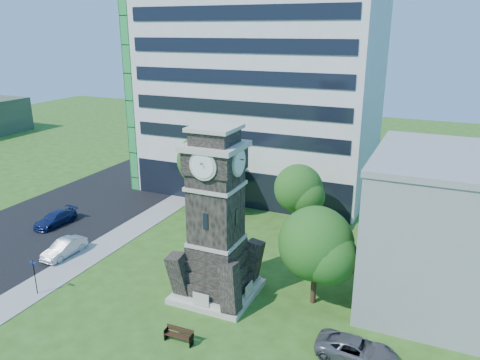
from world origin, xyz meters
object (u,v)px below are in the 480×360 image
at_px(car_street_mid, 64,248).
at_px(car_street_north, 55,219).
at_px(car_east_lot, 357,350).
at_px(park_bench, 179,334).
at_px(street_sign, 34,273).
at_px(clock_tower, 216,226).

bearing_deg(car_street_mid, car_street_north, 141.25).
xyz_separation_m(car_east_lot, park_bench, (-10.12, -2.72, -0.14)).
xyz_separation_m(car_street_mid, park_bench, (14.67, -5.92, -0.17)).
bearing_deg(park_bench, street_sign, 176.12).
xyz_separation_m(car_east_lot, street_sign, (-22.21, -2.23, 1.03)).
bearing_deg(car_street_mid, street_sign, -63.39).
bearing_deg(street_sign, car_street_north, 136.35).
height_order(clock_tower, car_east_lot, clock_tower).
xyz_separation_m(car_street_mid, car_street_north, (-5.52, 4.61, -0.03)).
bearing_deg(car_street_north, car_street_mid, -34.80).
relative_size(car_street_north, street_sign, 1.66).
bearing_deg(car_street_mid, park_bench, -20.83).
bearing_deg(car_street_north, street_sign, -46.00).
height_order(clock_tower, street_sign, clock_tower).
bearing_deg(car_east_lot, car_street_north, 76.92).
distance_m(car_street_mid, car_east_lot, 25.00).
bearing_deg(car_east_lot, street_sign, 97.10).
relative_size(car_east_lot, street_sign, 1.73).
distance_m(car_street_north, street_sign, 12.94).
distance_m(car_street_mid, street_sign, 6.09).
bearing_deg(park_bench, car_street_mid, 156.48).
height_order(park_bench, street_sign, street_sign).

